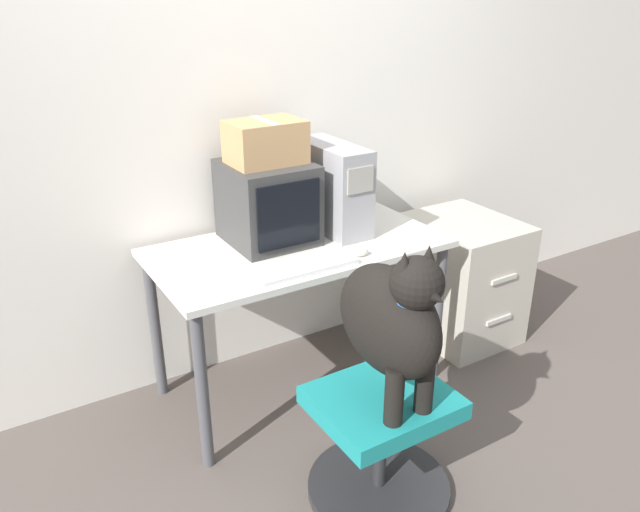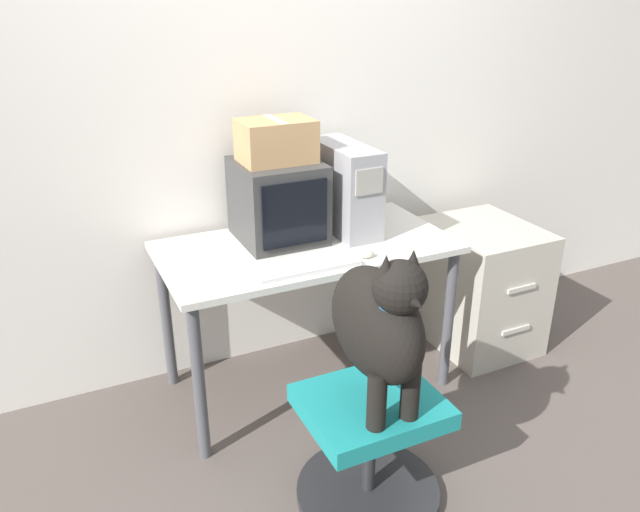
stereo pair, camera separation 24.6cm
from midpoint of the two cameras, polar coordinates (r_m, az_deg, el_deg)
ground_plane at (r=2.93m, az=-0.85°, el=-14.91°), size 12.00×12.00×0.00m
wall_back at (r=3.01m, az=-8.53°, el=13.31°), size 8.00×0.05×2.60m
desk at (r=2.85m, az=-4.45°, el=-0.77°), size 1.31×0.68×0.75m
crt_monitor at (r=2.81m, az=-7.29°, el=4.82°), size 0.36×0.40×0.36m
pc_tower at (r=2.93m, az=-1.33°, el=6.29°), size 0.18×0.46×0.41m
keyboard at (r=2.57m, az=-4.32°, el=-0.97°), size 0.44×0.17×0.03m
computer_mouse at (r=2.68m, az=1.21°, el=0.30°), size 0.06×0.04×0.04m
office_chair at (r=2.45m, az=2.59°, el=-16.80°), size 0.55×0.55×0.46m
dog at (r=2.11m, az=3.37°, el=-5.83°), size 0.24×0.49×0.63m
filing_cabinet at (r=3.49m, az=10.81°, el=-2.07°), size 0.49×0.60×0.67m
cardboard_box at (r=2.74m, az=-7.62°, el=10.26°), size 0.32×0.23×0.19m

